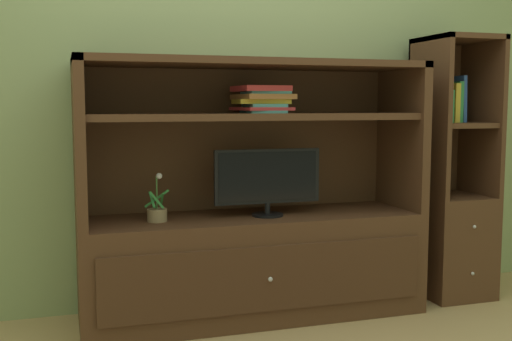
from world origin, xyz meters
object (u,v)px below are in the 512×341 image
object	(u,v)px
magazine_stack	(262,99)
upright_book_row	(448,104)
media_console	(253,236)
tv_monitor	(268,179)
potted_plant	(157,213)
bookshelf_tall	(451,208)

from	to	relation	value
magazine_stack	upright_book_row	xyz separation A→B (m)	(1.17, -0.00, -0.02)
magazine_stack	upright_book_row	world-z (taller)	upright_book_row
media_console	tv_monitor	distance (m)	0.33
tv_monitor	potted_plant	bearing A→B (deg)	178.15
upright_book_row	tv_monitor	bearing A→B (deg)	-177.58
potted_plant	bookshelf_tall	world-z (taller)	bookshelf_tall
tv_monitor	upright_book_row	size ratio (longest dim) A/B	2.13
magazine_stack	bookshelf_tall	bearing A→B (deg)	0.32
tv_monitor	magazine_stack	distance (m)	0.43
potted_plant	bookshelf_tall	xyz separation A→B (m)	(1.80, 0.04, -0.07)
bookshelf_tall	tv_monitor	bearing A→B (deg)	-177.27
tv_monitor	bookshelf_tall	distance (m)	1.22
magazine_stack	potted_plant	bearing A→B (deg)	-176.91
media_console	potted_plant	bearing A→B (deg)	-176.08
magazine_stack	tv_monitor	bearing A→B (deg)	-72.19
magazine_stack	upright_book_row	distance (m)	1.17
bookshelf_tall	upright_book_row	world-z (taller)	bookshelf_tall
bookshelf_tall	upright_book_row	bearing A→B (deg)	-170.45
potted_plant	media_console	bearing A→B (deg)	3.92
media_console	potted_plant	world-z (taller)	media_console
media_console	magazine_stack	size ratio (longest dim) A/B	5.34
upright_book_row	potted_plant	bearing A→B (deg)	-179.03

